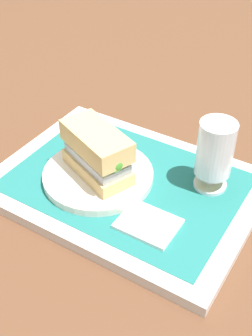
# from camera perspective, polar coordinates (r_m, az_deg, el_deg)

# --- Properties ---
(ground_plane) EXTENTS (3.00, 3.00, 0.00)m
(ground_plane) POSITION_cam_1_polar(r_m,az_deg,el_deg) (0.77, 0.00, -2.89)
(ground_plane) COLOR brown
(tray) EXTENTS (0.44, 0.32, 0.02)m
(tray) POSITION_cam_1_polar(r_m,az_deg,el_deg) (0.77, 0.00, -2.33)
(tray) COLOR silver
(tray) RESTS_ON ground_plane
(placemat) EXTENTS (0.38, 0.27, 0.00)m
(placemat) POSITION_cam_1_polar(r_m,az_deg,el_deg) (0.76, 0.00, -1.73)
(placemat) COLOR #1E6B66
(placemat) RESTS_ON tray
(plate) EXTENTS (0.19, 0.19, 0.01)m
(plate) POSITION_cam_1_polar(r_m,az_deg,el_deg) (0.76, -3.62, -0.94)
(plate) COLOR silver
(plate) RESTS_ON placemat
(sandwich) EXTENTS (0.14, 0.11, 0.08)m
(sandwich) POSITION_cam_1_polar(r_m,az_deg,el_deg) (0.73, -3.63, 1.95)
(sandwich) COLOR tan
(sandwich) RESTS_ON plate
(beer_glass) EXTENTS (0.06, 0.06, 0.12)m
(beer_glass) POSITION_cam_1_polar(r_m,az_deg,el_deg) (0.72, 11.40, 2.10)
(beer_glass) COLOR silver
(beer_glass) RESTS_ON placemat
(napkin_folded) EXTENTS (0.09, 0.07, 0.01)m
(napkin_folded) POSITION_cam_1_polar(r_m,az_deg,el_deg) (0.68, 2.88, -7.19)
(napkin_folded) COLOR white
(napkin_folded) RESTS_ON placemat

